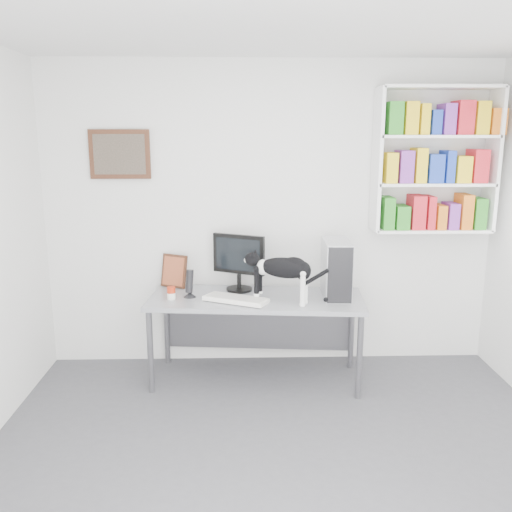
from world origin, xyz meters
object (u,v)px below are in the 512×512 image
Objects in this scene: keyboard at (236,299)px; cat at (283,279)px; leaning_print at (174,270)px; bookshelf at (435,160)px; monitor at (239,262)px; pc_tower at (336,268)px; speaker at (190,283)px; desk at (256,339)px; soup_can at (171,293)px.

cat is at bearing 20.44° from keyboard.
leaning_print is (-0.55, 0.45, 0.13)m from keyboard.
leaning_print reaches higher than keyboard.
bookshelf is 1.68m from cat.
monitor is 1.07× the size of pc_tower.
monitor reaches higher than pc_tower.
leaning_print is at bearing 147.11° from speaker.
bookshelf is 1.89m from monitor.
cat reaches higher than speaker.
cat is (0.21, -0.15, 0.56)m from desk.
keyboard is at bearing -167.48° from pc_tower.
soup_can reaches higher than desk.
cat is (0.35, -0.36, -0.06)m from monitor.
pc_tower reaches higher than cat.
keyboard is 0.54m from soup_can.
soup_can is at bearing -131.51° from monitor.
bookshelf is at bearing 39.36° from keyboard.
leaning_print is 2.95× the size of soup_can.
soup_can is (-0.56, -0.24, -0.20)m from monitor.
bookshelf is 2.46× the size of monitor.
pc_tower is (0.84, 0.15, 0.21)m from keyboard.
keyboard is 0.72m from leaning_print.
pc_tower is 4.58× the size of soup_can.
cat reaches higher than keyboard.
bookshelf reaches higher than speaker.
keyboard is 0.88m from pc_tower.
bookshelf reaches higher than monitor.
pc_tower is 1.55× the size of leaning_print.
bookshelf is 12.10× the size of soup_can.
soup_can reaches higher than keyboard.
bookshelf is 5.09× the size of speaker.
cat is at bearing 17.11° from speaker.
leaning_print is 0.48× the size of cat.
soup_can is 0.93m from cat.
keyboard is at bearing 10.19° from speaker.
desk is at bearing 166.61° from cat.
bookshelf is 2.45m from leaning_print.
desk is 2.81× the size of cat.
pc_tower is 1.93× the size of speaker.
desk is 0.94m from leaning_print.
speaker is at bearing -129.94° from monitor.
cat is at bearing -160.97° from bookshelf.
bookshelf is 2.50m from soup_can.
leaning_print is at bearing 160.73° from desk.
leaning_print is at bearing 170.21° from pc_tower.
cat is (-1.33, -0.46, -0.92)m from bookshelf.
monitor is at bearing 130.38° from desk.
leaning_print is 0.38m from soup_can.
keyboard is at bearing -12.92° from leaning_print.
cat is (0.91, -0.12, 0.14)m from soup_can.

